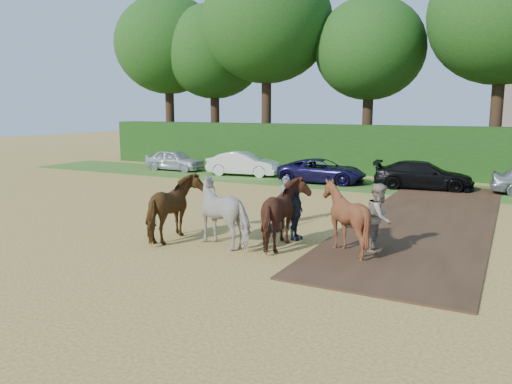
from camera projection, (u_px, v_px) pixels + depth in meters
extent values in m
plane|color=gold|center=(322.00, 267.00, 12.78)|extent=(120.00, 120.00, 0.00)
cube|color=#472D1C|center=(427.00, 219.00, 18.21)|extent=(4.50, 17.00, 0.05)
cube|color=#38601E|center=(418.00, 189.00, 25.02)|extent=(50.00, 5.00, 0.03)
cube|color=#14380F|center=(433.00, 152.00, 28.71)|extent=(46.00, 1.60, 3.00)
imported|color=#B3A38C|center=(379.00, 217.00, 14.04)|extent=(0.78, 0.97, 1.94)
imported|color=#23272F|center=(295.00, 213.00, 15.29)|extent=(0.44, 0.99, 1.67)
imported|color=brown|center=(174.00, 208.00, 15.22)|extent=(1.40, 2.49, 1.99)
imported|color=beige|center=(228.00, 211.00, 14.79)|extent=(2.20, 1.95, 1.99)
imported|color=#552B1A|center=(285.00, 214.00, 14.37)|extent=(1.40, 2.49, 1.99)
imported|color=#592A16|center=(345.00, 217.00, 13.94)|extent=(1.85, 2.02, 2.00)
cube|color=black|center=(276.00, 225.00, 16.64)|extent=(0.45, 0.89, 0.33)
cube|color=brown|center=(271.00, 224.00, 16.08)|extent=(0.28, 1.33, 0.09)
cylinder|color=brown|center=(275.00, 211.00, 17.13)|extent=(0.32, 0.94, 0.70)
cylinder|color=brown|center=(287.00, 212.00, 16.99)|extent=(0.06, 0.97, 0.70)
imported|color=gray|center=(286.00, 199.00, 17.59)|extent=(0.66, 0.48, 1.67)
imported|color=silver|center=(175.00, 160.00, 32.39)|extent=(4.04, 1.63, 1.38)
imported|color=white|center=(244.00, 164.00, 29.89)|extent=(4.54, 2.12, 1.44)
imported|color=#1A1542|center=(322.00, 171.00, 26.98)|extent=(4.90, 2.60, 1.31)
imported|color=black|center=(423.00, 175.00, 24.94)|extent=(5.02, 2.55, 1.40)
cylinder|color=#382616|center=(170.00, 122.00, 40.66)|extent=(0.70, 0.70, 5.85)
ellipsoid|color=#163F11|center=(168.00, 45.00, 39.66)|extent=(8.40, 8.40, 7.73)
cylinder|color=#382616|center=(215.00, 125.00, 39.32)|extent=(0.70, 0.70, 5.40)
ellipsoid|color=#163F11|center=(214.00, 52.00, 38.38)|extent=(7.80, 7.80, 7.18)
cylinder|color=#382616|center=(266.00, 119.00, 36.07)|extent=(0.70, 0.70, 6.53)
ellipsoid|color=#163F11|center=(267.00, 22.00, 34.96)|extent=(9.20, 9.20, 8.46)
cylinder|color=#382616|center=(367.00, 129.00, 34.31)|extent=(0.70, 0.70, 5.17)
ellipsoid|color=#163F11|center=(370.00, 49.00, 33.42)|extent=(7.40, 7.40, 6.81)
cylinder|color=#382616|center=(495.00, 125.00, 29.71)|extent=(0.70, 0.70, 6.08)
ellipsoid|color=#163F11|center=(504.00, 15.00, 28.68)|extent=(8.60, 8.60, 7.91)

